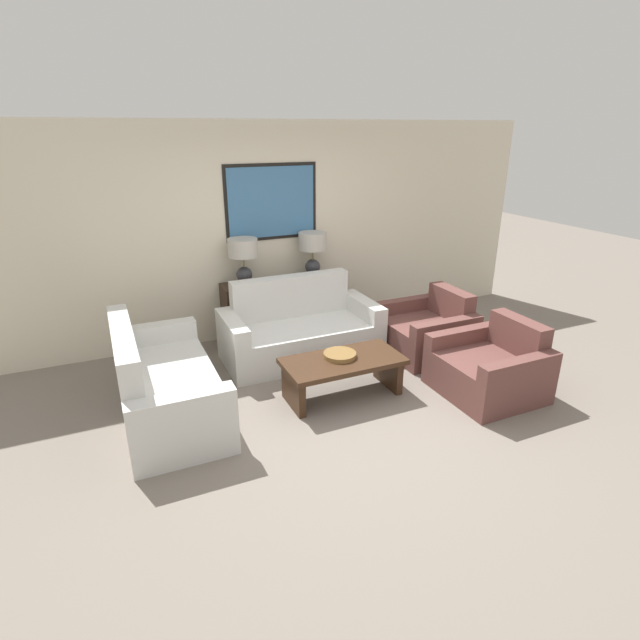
{
  "coord_description": "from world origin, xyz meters",
  "views": [
    {
      "loc": [
        -2.01,
        -3.63,
        2.56
      ],
      "look_at": [
        0.01,
        0.87,
        0.65
      ],
      "focal_mm": 28.0,
      "sensor_mm": 36.0,
      "label": 1
    }
  ],
  "objects_px": {
    "couch_by_back_wall": "(300,332)",
    "armchair_near_back_wall": "(427,331)",
    "table_lamp_right": "(313,247)",
    "couch_by_side": "(163,386)",
    "table_lamp_left": "(243,254)",
    "decorative_bowl": "(340,355)",
    "console_table": "(281,308)",
    "coffee_table": "(343,369)",
    "armchair_near_camera": "(490,369)"
  },
  "relations": [
    {
      "from": "couch_by_back_wall",
      "to": "armchair_near_back_wall",
      "type": "distance_m",
      "value": 1.53
    },
    {
      "from": "table_lamp_right",
      "to": "couch_by_side",
      "type": "distance_m",
      "value": 2.64
    },
    {
      "from": "couch_by_side",
      "to": "armchair_near_back_wall",
      "type": "xyz_separation_m",
      "value": [
        3.1,
        0.17,
        -0.04
      ]
    },
    {
      "from": "table_lamp_left",
      "to": "table_lamp_right",
      "type": "bearing_deg",
      "value": 0.0
    },
    {
      "from": "couch_by_back_wall",
      "to": "couch_by_side",
      "type": "relative_size",
      "value": 1.0
    },
    {
      "from": "decorative_bowl",
      "to": "couch_by_back_wall",
      "type": "bearing_deg",
      "value": 91.26
    },
    {
      "from": "armchair_near_back_wall",
      "to": "console_table",
      "type": "bearing_deg",
      "value": 140.64
    },
    {
      "from": "table_lamp_left",
      "to": "couch_by_side",
      "type": "bearing_deg",
      "value": -131.92
    },
    {
      "from": "console_table",
      "to": "coffee_table",
      "type": "bearing_deg",
      "value": -88.97
    },
    {
      "from": "armchair_near_camera",
      "to": "couch_by_back_wall",
      "type": "bearing_deg",
      "value": 131.71
    },
    {
      "from": "table_lamp_left",
      "to": "table_lamp_right",
      "type": "relative_size",
      "value": 1.0
    },
    {
      "from": "couch_by_back_wall",
      "to": "coffee_table",
      "type": "bearing_deg",
      "value": -88.33
    },
    {
      "from": "table_lamp_left",
      "to": "armchair_near_back_wall",
      "type": "relative_size",
      "value": 0.59
    },
    {
      "from": "couch_by_side",
      "to": "armchair_near_back_wall",
      "type": "distance_m",
      "value": 3.1
    },
    {
      "from": "coffee_table",
      "to": "table_lamp_right",
      "type": "bearing_deg",
      "value": 76.23
    },
    {
      "from": "table_lamp_left",
      "to": "couch_by_back_wall",
      "type": "bearing_deg",
      "value": -55.34
    },
    {
      "from": "table_lamp_left",
      "to": "coffee_table",
      "type": "bearing_deg",
      "value": -74.3
    },
    {
      "from": "coffee_table",
      "to": "decorative_bowl",
      "type": "xyz_separation_m",
      "value": [
        -0.01,
        0.05,
        0.13
      ]
    },
    {
      "from": "couch_by_side",
      "to": "coffee_table",
      "type": "distance_m",
      "value": 1.73
    },
    {
      "from": "console_table",
      "to": "couch_by_back_wall",
      "type": "height_order",
      "value": "couch_by_back_wall"
    },
    {
      "from": "couch_by_side",
      "to": "armchair_near_back_wall",
      "type": "height_order",
      "value": "couch_by_side"
    },
    {
      "from": "table_lamp_right",
      "to": "armchair_near_back_wall",
      "type": "distance_m",
      "value": 1.77
    },
    {
      "from": "table_lamp_right",
      "to": "coffee_table",
      "type": "relative_size",
      "value": 0.47
    },
    {
      "from": "table_lamp_left",
      "to": "armchair_near_camera",
      "type": "relative_size",
      "value": 0.59
    },
    {
      "from": "armchair_near_camera",
      "to": "couch_by_side",
      "type": "bearing_deg",
      "value": 163.42
    },
    {
      "from": "table_lamp_left",
      "to": "coffee_table",
      "type": "height_order",
      "value": "table_lamp_left"
    },
    {
      "from": "couch_by_back_wall",
      "to": "couch_by_side",
      "type": "bearing_deg",
      "value": -157.45
    },
    {
      "from": "coffee_table",
      "to": "armchair_near_back_wall",
      "type": "bearing_deg",
      "value": 21.17
    },
    {
      "from": "couch_by_side",
      "to": "coffee_table",
      "type": "relative_size",
      "value": 1.51
    },
    {
      "from": "console_table",
      "to": "couch_by_side",
      "type": "bearing_deg",
      "value": -141.0
    },
    {
      "from": "coffee_table",
      "to": "armchair_near_camera",
      "type": "height_order",
      "value": "armchair_near_camera"
    },
    {
      "from": "couch_by_side",
      "to": "couch_by_back_wall",
      "type": "bearing_deg",
      "value": 22.55
    },
    {
      "from": "console_table",
      "to": "couch_by_back_wall",
      "type": "distance_m",
      "value": 0.66
    },
    {
      "from": "console_table",
      "to": "couch_by_side",
      "type": "relative_size",
      "value": 0.81
    },
    {
      "from": "console_table",
      "to": "table_lamp_right",
      "type": "distance_m",
      "value": 0.88
    },
    {
      "from": "table_lamp_left",
      "to": "couch_by_side",
      "type": "relative_size",
      "value": 0.31
    },
    {
      "from": "couch_by_side",
      "to": "armchair_near_camera",
      "type": "relative_size",
      "value": 1.89
    },
    {
      "from": "coffee_table",
      "to": "decorative_bowl",
      "type": "height_order",
      "value": "decorative_bowl"
    },
    {
      "from": "console_table",
      "to": "decorative_bowl",
      "type": "relative_size",
      "value": 4.46
    },
    {
      "from": "couch_by_side",
      "to": "coffee_table",
      "type": "bearing_deg",
      "value": -12.58
    },
    {
      "from": "couch_by_back_wall",
      "to": "coffee_table",
      "type": "height_order",
      "value": "couch_by_back_wall"
    },
    {
      "from": "decorative_bowl",
      "to": "coffee_table",
      "type": "bearing_deg",
      "value": -80.72
    },
    {
      "from": "couch_by_side",
      "to": "armchair_near_camera",
      "type": "bearing_deg",
      "value": -16.58
    },
    {
      "from": "coffee_table",
      "to": "armchair_near_camera",
      "type": "relative_size",
      "value": 1.25
    },
    {
      "from": "table_lamp_right",
      "to": "couch_by_side",
      "type": "relative_size",
      "value": 0.31
    },
    {
      "from": "armchair_near_camera",
      "to": "table_lamp_left",
      "type": "bearing_deg",
      "value": 129.81
    },
    {
      "from": "table_lamp_left",
      "to": "decorative_bowl",
      "type": "height_order",
      "value": "table_lamp_left"
    },
    {
      "from": "console_table",
      "to": "decorative_bowl",
      "type": "height_order",
      "value": "console_table"
    },
    {
      "from": "table_lamp_left",
      "to": "armchair_near_back_wall",
      "type": "bearing_deg",
      "value": -31.95
    },
    {
      "from": "couch_by_back_wall",
      "to": "decorative_bowl",
      "type": "height_order",
      "value": "couch_by_back_wall"
    }
  ]
}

